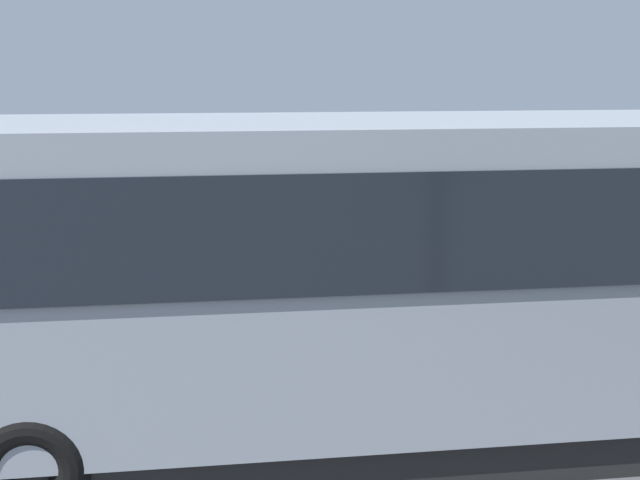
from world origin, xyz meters
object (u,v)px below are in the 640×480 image
at_px(spectator_left, 468,260).
at_px(spectator_far_left, 552,261).
at_px(spectator_centre, 388,267).
at_px(stunt_motorcycle, 225,220).
at_px(traffic_cone, 311,249).
at_px(parked_motorcycle_silver, 353,318).
at_px(spectator_right, 299,268).
at_px(tour_bus, 461,279).
at_px(spectator_far_right, 202,271).

bearing_deg(spectator_left, spectator_far_left, 172.71).
height_order(spectator_centre, stunt_motorcycle, stunt_motorcycle).
distance_m(spectator_centre, traffic_cone, 4.31).
bearing_deg(stunt_motorcycle, parked_motorcycle_silver, 108.01).
xyz_separation_m(spectator_far_left, stunt_motorcycle, (4.40, -3.70, 0.07)).
relative_size(spectator_far_left, spectator_centre, 0.98).
bearing_deg(parked_motorcycle_silver, stunt_motorcycle, -71.99).
relative_size(spectator_left, spectator_right, 0.97).
xyz_separation_m(spectator_left, spectator_centre, (1.21, 0.06, -0.02)).
height_order(spectator_left, parked_motorcycle_silver, spectator_left).
bearing_deg(stunt_motorcycle, spectator_centre, 118.69).
bearing_deg(spectator_centre, spectator_right, 3.10).
distance_m(tour_bus, spectator_far_right, 4.05).
bearing_deg(spectator_right, spectator_far_right, -11.09).
bearing_deg(spectator_left, parked_motorcycle_silver, 18.27).
bearing_deg(spectator_right, spectator_far_left, 179.55).
bearing_deg(spectator_far_left, spectator_left, -7.29).
relative_size(spectator_far_left, spectator_far_right, 0.97).
relative_size(spectator_centre, spectator_right, 0.95).
bearing_deg(spectator_right, stunt_motorcycle, -79.13).
height_order(spectator_right, parked_motorcycle_silver, spectator_right).
height_order(spectator_far_right, parked_motorcycle_silver, spectator_far_right).
bearing_deg(spectator_left, stunt_motorcycle, -48.06).
bearing_deg(spectator_left, tour_bus, 66.47).
xyz_separation_m(spectator_centre, stunt_motorcycle, (1.97, -3.60, 0.05)).
height_order(tour_bus, parked_motorcycle_silver, tour_bus).
xyz_separation_m(spectator_right, spectator_far_right, (1.28, -0.25, -0.04)).
relative_size(spectator_left, parked_motorcycle_silver, 0.85).
bearing_deg(tour_bus, spectator_far_left, -131.34).
distance_m(spectator_right, stunt_motorcycle, 3.74).
bearing_deg(spectator_far_left, spectator_right, -0.45).
distance_m(tour_bus, spectator_left, 3.39).
distance_m(spectator_far_left, traffic_cone, 5.17).
xyz_separation_m(spectator_far_right, stunt_motorcycle, (-0.57, -3.42, 0.03)).
height_order(spectator_right, spectator_far_right, spectator_right).
height_order(tour_bus, spectator_far_right, tour_bus).
bearing_deg(spectator_far_right, traffic_cone, -119.11).
xyz_separation_m(spectator_right, parked_motorcycle_silver, (-0.64, 0.48, -0.59)).
bearing_deg(parked_motorcycle_silver, spectator_far_right, -20.77).
height_order(spectator_right, traffic_cone, spectator_right).
xyz_separation_m(spectator_far_left, spectator_right, (3.70, -0.03, 0.08)).
relative_size(spectator_far_left, traffic_cone, 2.67).
relative_size(stunt_motorcycle, traffic_cone, 3.07).
distance_m(spectator_left, parked_motorcycle_silver, 2.01).
height_order(parked_motorcycle_silver, stunt_motorcycle, stunt_motorcycle).
relative_size(spectator_centre, parked_motorcycle_silver, 0.84).
relative_size(spectator_far_left, stunt_motorcycle, 0.87).
bearing_deg(traffic_cone, spectator_far_left, 122.00).
height_order(spectator_centre, traffic_cone, spectator_centre).
distance_m(spectator_far_left, spectator_right, 3.70).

